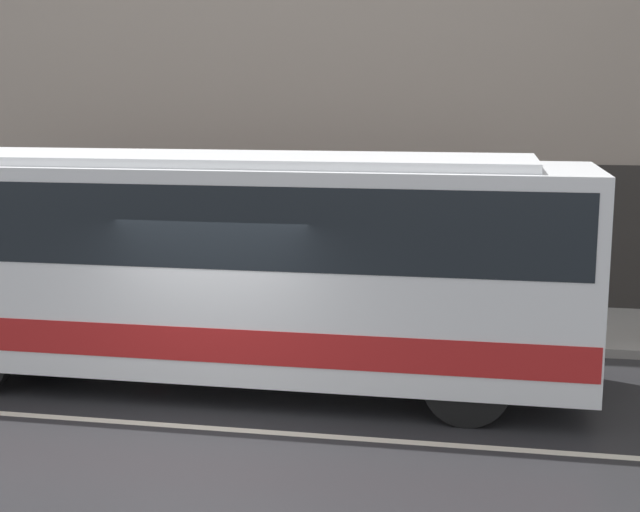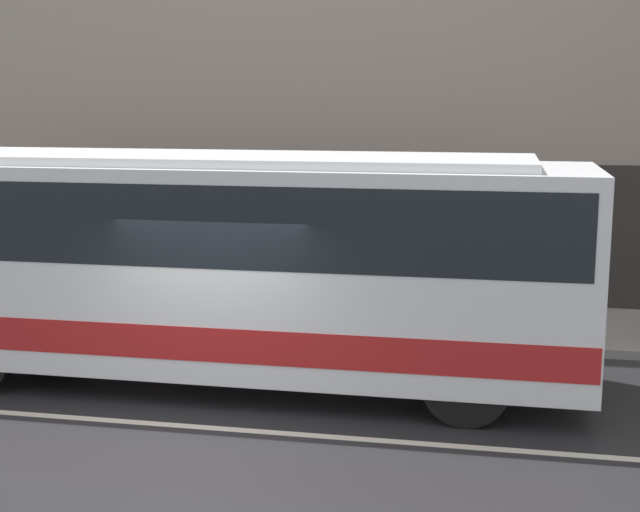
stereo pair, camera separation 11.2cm
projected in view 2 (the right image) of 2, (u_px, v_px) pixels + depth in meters
name	position (u px, v px, depth m)	size (l,w,h in m)	color
ground_plane	(200.00, 427.00, 11.04)	(60.00, 60.00, 0.00)	#262628
sidewalk	(296.00, 316.00, 16.30)	(60.00, 2.93, 0.15)	gray
lane_stripe	(200.00, 427.00, 11.04)	(54.00, 0.14, 0.01)	beige
transit_bus	(203.00, 255.00, 12.55)	(10.71, 2.51, 3.25)	white
pedestrian_waiting	(152.00, 273.00, 15.90)	(0.36, 0.36, 1.68)	maroon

